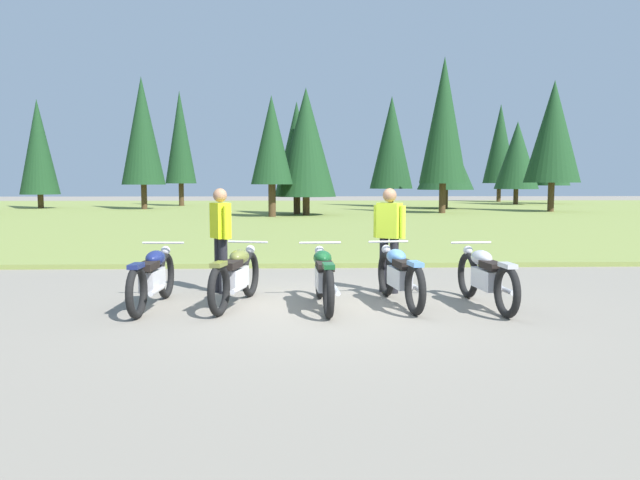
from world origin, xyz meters
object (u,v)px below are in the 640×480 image
object	(u,v)px
motorcycle_navy	(153,277)
rider_in_hivis_vest	(221,234)
motorcycle_british_green	(324,277)
rider_near_row_end	(389,234)
motorcycle_sky_blue	(399,275)
motorcycle_olive	(236,275)
motorcycle_silver	(486,276)

from	to	relation	value
motorcycle_navy	rider_in_hivis_vest	world-z (taller)	rider_in_hivis_vest
motorcycle_british_green	rider_near_row_end	xyz separation A→B (m)	(1.09, 1.11, 0.51)
motorcycle_navy	motorcycle_sky_blue	world-z (taller)	same
motorcycle_sky_blue	motorcycle_navy	bearing A→B (deg)	-178.91
motorcycle_british_green	motorcycle_olive	bearing A→B (deg)	172.01
motorcycle_navy	motorcycle_olive	xyz separation A→B (m)	(1.16, 0.10, 0.00)
rider_near_row_end	motorcycle_sky_blue	bearing A→B (deg)	-89.50
motorcycle_sky_blue	rider_near_row_end	bearing A→B (deg)	90.50
motorcycle_olive	rider_near_row_end	distance (m)	2.57
motorcycle_olive	motorcycle_sky_blue	size ratio (longest dim) A/B	0.99
rider_near_row_end	rider_in_hivis_vest	distance (m)	2.68
motorcycle_british_green	motorcycle_sky_blue	distance (m)	1.11
motorcycle_olive	motorcycle_british_green	size ratio (longest dim) A/B	0.99
motorcycle_navy	motorcycle_british_green	bearing A→B (deg)	-1.72
motorcycle_sky_blue	motorcycle_silver	distance (m)	1.21
motorcycle_silver	rider_in_hivis_vest	xyz separation A→B (m)	(-3.89, 1.23, 0.51)
motorcycle_olive	motorcycle_silver	bearing A→B (deg)	-3.67
motorcycle_british_green	rider_near_row_end	bearing A→B (deg)	45.39
motorcycle_navy	motorcycle_british_green	size ratio (longest dim) A/B	1.00
motorcycle_olive	motorcycle_sky_blue	world-z (taller)	same
motorcycle_silver	motorcycle_british_green	bearing A→B (deg)	178.69
motorcycle_navy	motorcycle_olive	size ratio (longest dim) A/B	1.01
rider_near_row_end	rider_in_hivis_vest	world-z (taller)	same
motorcycle_silver	rider_in_hivis_vest	size ratio (longest dim) A/B	1.26
rider_near_row_end	rider_in_hivis_vest	xyz separation A→B (m)	(-2.68, 0.07, 0.00)
rider_in_hivis_vest	motorcycle_silver	bearing A→B (deg)	-17.58
motorcycle_navy	rider_in_hivis_vest	bearing A→B (deg)	53.54
motorcycle_navy	motorcycle_british_green	world-z (taller)	same
motorcycle_olive	motorcycle_sky_blue	bearing A→B (deg)	-0.88
motorcycle_sky_blue	motorcycle_silver	bearing A→B (deg)	-9.09
rider_in_hivis_vest	rider_near_row_end	bearing A→B (deg)	-1.58
motorcycle_navy	motorcycle_sky_blue	size ratio (longest dim) A/B	1.00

